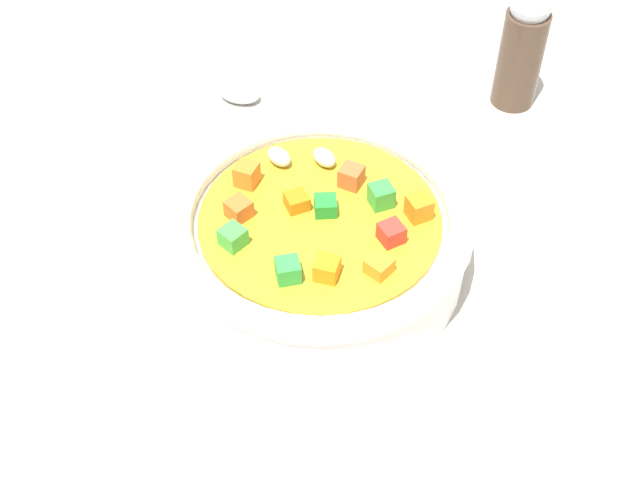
% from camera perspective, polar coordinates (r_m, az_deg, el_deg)
% --- Properties ---
extents(ground_plane, '(1.40, 1.40, 0.02)m').
position_cam_1_polar(ground_plane, '(0.52, -0.00, -2.42)').
color(ground_plane, '#BAB2A0').
extents(soup_bowl_main, '(0.18, 0.18, 0.06)m').
position_cam_1_polar(soup_bowl_main, '(0.49, 0.00, 0.34)').
color(soup_bowl_main, white).
rests_on(soup_bowl_main, ground_plane).
extents(spoon, '(0.06, 0.21, 0.01)m').
position_cam_1_polar(spoon, '(0.62, -0.36, 8.69)').
color(spoon, silver).
rests_on(spoon, ground_plane).
extents(pepper_shaker, '(0.03, 0.03, 0.09)m').
position_cam_1_polar(pepper_shaker, '(0.62, 13.55, 12.60)').
color(pepper_shaker, '#4C3828').
rests_on(pepper_shaker, ground_plane).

